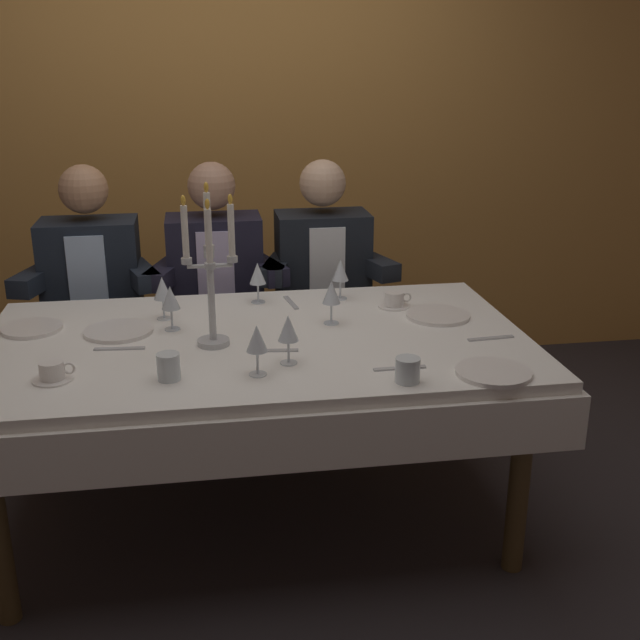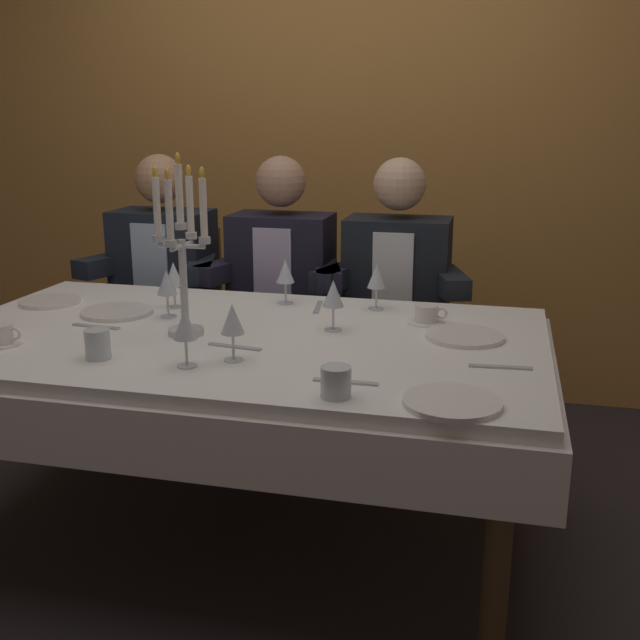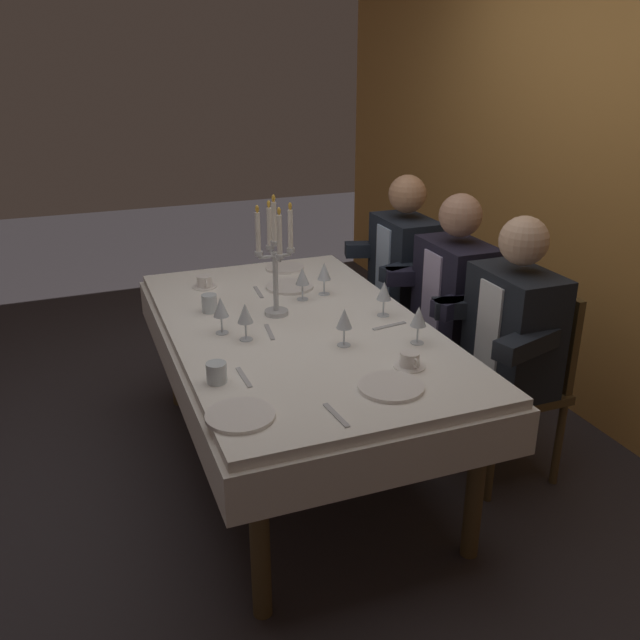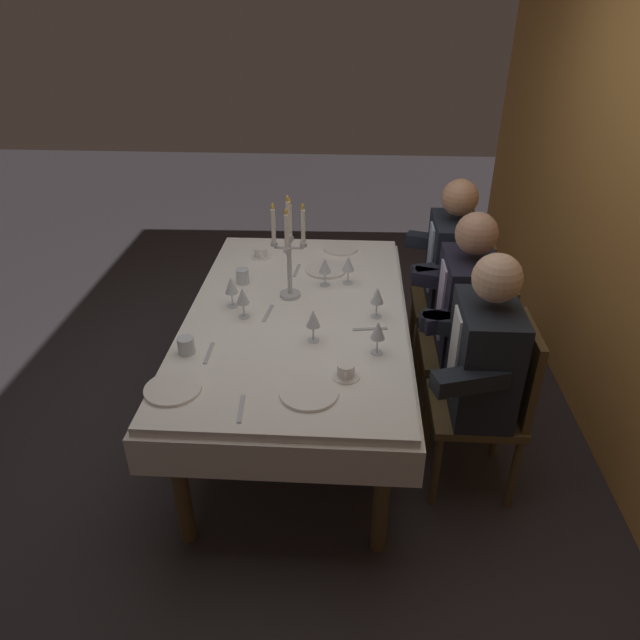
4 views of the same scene
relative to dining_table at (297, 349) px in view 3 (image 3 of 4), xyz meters
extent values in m
plane|color=#2F2B2E|center=(0.00, 0.00, -0.62)|extent=(12.00, 12.00, 0.00)
cube|color=#CC8C43|center=(0.00, 1.66, 0.73)|extent=(6.00, 0.12, 2.70)
cube|color=white|center=(0.00, 0.00, 0.10)|extent=(1.90, 1.10, 0.04)
cube|color=white|center=(0.00, 0.00, -0.01)|extent=(1.94, 1.14, 0.18)
cylinder|color=brown|center=(-0.83, -0.43, -0.27)|extent=(0.07, 0.07, 0.70)
cylinder|color=brown|center=(0.83, -0.43, -0.27)|extent=(0.07, 0.07, 0.70)
cylinder|color=brown|center=(-0.83, 0.43, -0.27)|extent=(0.07, 0.07, 0.70)
cylinder|color=brown|center=(0.83, 0.43, -0.27)|extent=(0.07, 0.07, 0.70)
cylinder|color=silver|center=(-0.15, -0.05, 0.13)|extent=(0.11, 0.11, 0.02)
cylinder|color=silver|center=(-0.15, -0.05, 0.28)|extent=(0.02, 0.02, 0.28)
cylinder|color=silver|center=(-0.15, -0.05, 0.46)|extent=(0.04, 0.04, 0.02)
cylinder|color=white|center=(-0.15, -0.05, 0.56)|extent=(0.02, 0.02, 0.17)
ellipsoid|color=yellow|center=(-0.15, -0.05, 0.66)|extent=(0.02, 0.02, 0.03)
cylinder|color=silver|center=(-0.11, -0.05, 0.40)|extent=(0.08, 0.01, 0.01)
cylinder|color=silver|center=(-0.08, -0.05, 0.42)|extent=(0.04, 0.04, 0.02)
cylinder|color=white|center=(-0.08, -0.05, 0.52)|extent=(0.02, 0.02, 0.17)
ellipsoid|color=yellow|center=(-0.08, -0.05, 0.62)|extent=(0.02, 0.02, 0.03)
cylinder|color=silver|center=(-0.15, -0.01, 0.40)|extent=(0.01, 0.07, 0.01)
cylinder|color=silver|center=(-0.15, 0.03, 0.42)|extent=(0.04, 0.04, 0.02)
cylinder|color=white|center=(-0.15, 0.03, 0.52)|extent=(0.02, 0.02, 0.17)
ellipsoid|color=yellow|center=(-0.15, 0.03, 0.62)|extent=(0.02, 0.02, 0.03)
cylinder|color=silver|center=(-0.19, -0.05, 0.40)|extent=(0.08, 0.01, 0.01)
cylinder|color=silver|center=(-0.23, -0.05, 0.42)|extent=(0.04, 0.04, 0.02)
cylinder|color=white|center=(-0.23, -0.05, 0.52)|extent=(0.02, 0.02, 0.17)
ellipsoid|color=yellow|center=(-0.23, -0.05, 0.62)|extent=(0.02, 0.02, 0.03)
cylinder|color=silver|center=(-0.15, -0.09, 0.40)|extent=(0.01, 0.08, 0.01)
cylinder|color=silver|center=(-0.15, -0.12, 0.42)|extent=(0.04, 0.04, 0.02)
cylinder|color=white|center=(-0.15, -0.12, 0.52)|extent=(0.02, 0.02, 0.17)
ellipsoid|color=yellow|center=(-0.15, -0.12, 0.62)|extent=(0.02, 0.02, 0.03)
cylinder|color=white|center=(-0.48, 0.13, 0.13)|extent=(0.24, 0.24, 0.01)
cylinder|color=white|center=(0.70, -0.45, 0.13)|extent=(0.24, 0.24, 0.01)
cylinder|color=white|center=(-0.79, 0.20, 0.13)|extent=(0.21, 0.21, 0.01)
cylinder|color=white|center=(0.70, 0.12, 0.13)|extent=(0.24, 0.24, 0.01)
cylinder|color=silver|center=(0.37, 0.40, 0.12)|extent=(0.06, 0.06, 0.00)
cylinder|color=silver|center=(0.37, 0.40, 0.16)|extent=(0.01, 0.01, 0.07)
cone|color=silver|center=(0.37, 0.40, 0.24)|extent=(0.07, 0.07, 0.08)
cylinder|color=silver|center=(0.04, 0.41, 0.12)|extent=(0.06, 0.06, 0.00)
cylinder|color=silver|center=(0.04, 0.41, 0.16)|extent=(0.01, 0.01, 0.07)
cone|color=silver|center=(0.04, 0.41, 0.24)|extent=(0.07, 0.07, 0.08)
cylinder|color=silver|center=(-0.33, 0.26, 0.12)|extent=(0.06, 0.06, 0.00)
cylinder|color=silver|center=(-0.33, 0.26, 0.16)|extent=(0.01, 0.01, 0.07)
cone|color=silver|center=(-0.33, 0.26, 0.24)|extent=(0.07, 0.07, 0.08)
cylinder|color=maroon|center=(-0.33, 0.26, 0.22)|extent=(0.04, 0.04, 0.03)
cylinder|color=silver|center=(0.08, -0.26, 0.12)|extent=(0.06, 0.06, 0.00)
cylinder|color=silver|center=(0.08, -0.26, 0.16)|extent=(0.01, 0.01, 0.07)
cone|color=silver|center=(0.08, -0.26, 0.24)|extent=(0.07, 0.07, 0.08)
cylinder|color=#E0D172|center=(0.08, -0.26, 0.22)|extent=(0.04, 0.04, 0.03)
cylinder|color=silver|center=(-0.02, -0.33, 0.12)|extent=(0.06, 0.06, 0.00)
cylinder|color=silver|center=(-0.02, -0.33, 0.16)|extent=(0.01, 0.01, 0.07)
cone|color=silver|center=(-0.02, -0.33, 0.24)|extent=(0.07, 0.07, 0.08)
cylinder|color=silver|center=(-0.29, 0.13, 0.12)|extent=(0.06, 0.06, 0.00)
cylinder|color=silver|center=(-0.29, 0.13, 0.16)|extent=(0.01, 0.01, 0.07)
cone|color=silver|center=(-0.29, 0.13, 0.24)|extent=(0.07, 0.07, 0.08)
cylinder|color=maroon|center=(-0.29, 0.13, 0.22)|extent=(0.04, 0.04, 0.03)
cylinder|color=silver|center=(0.28, 0.11, 0.12)|extent=(0.06, 0.06, 0.00)
cylinder|color=silver|center=(0.28, 0.11, 0.16)|extent=(0.01, 0.01, 0.07)
cone|color=silver|center=(0.28, 0.11, 0.24)|extent=(0.07, 0.07, 0.08)
cylinder|color=#E0D172|center=(0.28, 0.11, 0.22)|extent=(0.04, 0.04, 0.03)
cylinder|color=silver|center=(0.42, -0.46, 0.16)|extent=(0.08, 0.08, 0.08)
cylinder|color=silver|center=(-0.29, -0.33, 0.16)|extent=(0.07, 0.07, 0.08)
cylinder|color=white|center=(-0.65, -0.28, 0.12)|extent=(0.12, 0.12, 0.01)
cylinder|color=white|center=(-0.65, -0.28, 0.15)|extent=(0.08, 0.08, 0.05)
torus|color=white|center=(-0.60, -0.28, 0.15)|extent=(0.04, 0.01, 0.04)
cylinder|color=white|center=(0.56, 0.26, 0.12)|extent=(0.12, 0.12, 0.01)
cylinder|color=white|center=(0.56, 0.26, 0.15)|extent=(0.08, 0.08, 0.05)
torus|color=white|center=(0.61, 0.26, 0.15)|extent=(0.04, 0.01, 0.04)
cube|color=#B7B7BC|center=(0.04, -0.14, 0.12)|extent=(0.17, 0.04, 0.01)
cube|color=#B7B7BC|center=(0.81, -0.14, 0.12)|extent=(0.17, 0.03, 0.01)
cube|color=#B7B7BC|center=(0.42, -0.36, 0.12)|extent=(0.17, 0.02, 0.01)
cube|color=#B7B7BC|center=(-0.47, -0.04, 0.12)|extent=(0.17, 0.03, 0.01)
cube|color=#B7B7BC|center=(0.17, 0.37, 0.12)|extent=(0.04, 0.17, 0.01)
cylinder|color=brown|center=(-0.84, 0.70, -0.41)|extent=(0.04, 0.04, 0.42)
cylinder|color=brown|center=(-0.48, 0.70, -0.41)|extent=(0.04, 0.04, 0.42)
cylinder|color=brown|center=(-0.84, 1.06, -0.41)|extent=(0.04, 0.04, 0.42)
cylinder|color=brown|center=(-0.48, 1.06, -0.41)|extent=(0.04, 0.04, 0.42)
cube|color=brown|center=(-0.66, 0.88, -0.18)|extent=(0.42, 0.42, 0.04)
cube|color=brown|center=(-0.66, 1.07, 0.06)|extent=(0.38, 0.04, 0.44)
cube|color=#1A212C|center=(-0.66, 0.88, 0.11)|extent=(0.42, 0.26, 0.54)
cube|color=#AFC9EA|center=(-0.66, 0.75, 0.14)|extent=(0.16, 0.01, 0.40)
sphere|color=tan|center=(-0.66, 0.88, 0.51)|extent=(0.21, 0.21, 0.21)
cube|color=#1A212C|center=(-0.88, 0.78, 0.15)|extent=(0.19, 0.34, 0.08)
cube|color=#1A212C|center=(-0.44, 0.78, 0.15)|extent=(0.19, 0.34, 0.08)
cylinder|color=brown|center=(-0.30, 0.70, -0.41)|extent=(0.04, 0.04, 0.42)
cylinder|color=brown|center=(0.06, 0.70, -0.41)|extent=(0.04, 0.04, 0.42)
cylinder|color=brown|center=(-0.30, 1.06, -0.41)|extent=(0.04, 0.04, 0.42)
cylinder|color=brown|center=(0.06, 1.06, -0.41)|extent=(0.04, 0.04, 0.42)
cube|color=brown|center=(-0.12, 0.88, -0.18)|extent=(0.42, 0.42, 0.04)
cube|color=brown|center=(-0.12, 1.07, 0.06)|extent=(0.38, 0.04, 0.44)
cube|color=black|center=(-0.12, 0.88, 0.11)|extent=(0.42, 0.26, 0.54)
cube|color=#BDB0D8|center=(-0.12, 0.75, 0.14)|extent=(0.16, 0.01, 0.40)
sphere|color=tan|center=(-0.12, 0.88, 0.51)|extent=(0.21, 0.21, 0.21)
cube|color=black|center=(-0.34, 0.78, 0.15)|extent=(0.19, 0.34, 0.08)
cube|color=black|center=(0.10, 0.78, 0.15)|extent=(0.19, 0.34, 0.08)
cylinder|color=brown|center=(0.20, 0.70, -0.41)|extent=(0.04, 0.04, 0.42)
cylinder|color=brown|center=(0.56, 0.70, -0.41)|extent=(0.04, 0.04, 0.42)
cylinder|color=brown|center=(0.20, 1.06, -0.41)|extent=(0.04, 0.04, 0.42)
cylinder|color=brown|center=(0.56, 1.06, -0.41)|extent=(0.04, 0.04, 0.42)
cube|color=brown|center=(0.38, 0.88, -0.18)|extent=(0.42, 0.42, 0.04)
cube|color=brown|center=(0.38, 1.07, 0.06)|extent=(0.38, 0.04, 0.44)
cube|color=black|center=(0.38, 0.88, 0.11)|extent=(0.42, 0.26, 0.54)
cube|color=white|center=(0.38, 0.75, 0.14)|extent=(0.16, 0.01, 0.40)
sphere|color=#DAAE8B|center=(0.38, 0.88, 0.51)|extent=(0.21, 0.21, 0.21)
cube|color=black|center=(0.16, 0.78, 0.15)|extent=(0.19, 0.34, 0.08)
cube|color=black|center=(0.60, 0.78, 0.15)|extent=(0.19, 0.34, 0.08)
camera|label=1|loc=(-0.18, -2.57, 1.07)|focal=43.76mm
camera|label=2|loc=(0.80, -2.15, 0.79)|focal=42.39mm
camera|label=3|loc=(2.65, -0.91, 1.27)|focal=38.19mm
camera|label=4|loc=(2.59, 0.27, 1.58)|focal=32.65mm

